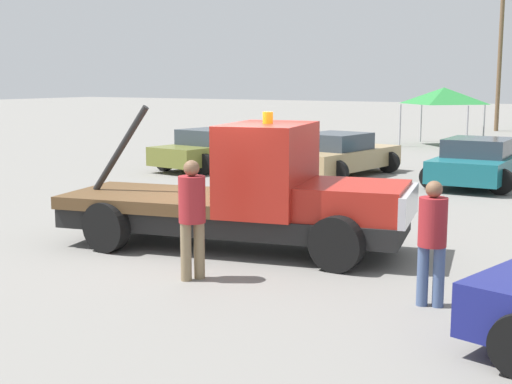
{
  "coord_description": "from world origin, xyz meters",
  "views": [
    {
      "loc": [
        6.69,
        -10.41,
        2.97
      ],
      "look_at": [
        0.5,
        0.0,
        1.05
      ],
      "focal_mm": 50.0,
      "sensor_mm": 36.0,
      "label": 1
    }
  ],
  "objects_px": {
    "person_near_truck": "(432,234)",
    "parked_car_teal": "(479,162)",
    "canopy_tent_green": "(444,96)",
    "tow_truck": "(252,197)",
    "parked_car_olive": "(217,149)",
    "utility_pole": "(501,44)",
    "parked_car_tan": "(339,155)",
    "person_at_hood": "(192,211)"
  },
  "relations": [
    {
      "from": "person_near_truck",
      "to": "parked_car_teal",
      "type": "distance_m",
      "value": 11.66
    },
    {
      "from": "person_near_truck",
      "to": "parked_car_teal",
      "type": "bearing_deg",
      "value": 177.12
    },
    {
      "from": "person_near_truck",
      "to": "canopy_tent_green",
      "type": "relative_size",
      "value": 0.56
    },
    {
      "from": "tow_truck",
      "to": "parked_car_olive",
      "type": "height_order",
      "value": "tow_truck"
    },
    {
      "from": "tow_truck",
      "to": "parked_car_teal",
      "type": "bearing_deg",
      "value": 69.06
    },
    {
      "from": "parked_car_teal",
      "to": "utility_pole",
      "type": "bearing_deg",
      "value": 10.41
    },
    {
      "from": "parked_car_tan",
      "to": "parked_car_teal",
      "type": "relative_size",
      "value": 1.05
    },
    {
      "from": "parked_car_olive",
      "to": "canopy_tent_green",
      "type": "xyz_separation_m",
      "value": [
        4.15,
        12.04,
        1.59
      ]
    },
    {
      "from": "person_at_hood",
      "to": "utility_pole",
      "type": "height_order",
      "value": "utility_pole"
    },
    {
      "from": "parked_car_teal",
      "to": "canopy_tent_green",
      "type": "bearing_deg",
      "value": 20.27
    },
    {
      "from": "person_at_hood",
      "to": "utility_pole",
      "type": "xyz_separation_m",
      "value": [
        -3.05,
        34.24,
        3.92
      ]
    },
    {
      "from": "person_near_truck",
      "to": "canopy_tent_green",
      "type": "distance_m",
      "value": 23.86
    },
    {
      "from": "parked_car_teal",
      "to": "person_at_hood",
      "type": "bearing_deg",
      "value": 173.1
    },
    {
      "from": "person_near_truck",
      "to": "person_at_hood",
      "type": "height_order",
      "value": "person_at_hood"
    },
    {
      "from": "parked_car_olive",
      "to": "utility_pole",
      "type": "xyz_separation_m",
      "value": [
        4.18,
        22.79,
        4.31
      ]
    },
    {
      "from": "parked_car_teal",
      "to": "canopy_tent_green",
      "type": "distance_m",
      "value": 12.37
    },
    {
      "from": "tow_truck",
      "to": "utility_pole",
      "type": "height_order",
      "value": "utility_pole"
    },
    {
      "from": "tow_truck",
      "to": "parked_car_olive",
      "type": "relative_size",
      "value": 1.26
    },
    {
      "from": "tow_truck",
      "to": "parked_car_tan",
      "type": "height_order",
      "value": "tow_truck"
    },
    {
      "from": "canopy_tent_green",
      "to": "parked_car_olive",
      "type": "bearing_deg",
      "value": -109.03
    },
    {
      "from": "canopy_tent_green",
      "to": "utility_pole",
      "type": "relative_size",
      "value": 0.32
    },
    {
      "from": "tow_truck",
      "to": "person_near_truck",
      "type": "bearing_deg",
      "value": -34.66
    },
    {
      "from": "canopy_tent_green",
      "to": "utility_pole",
      "type": "bearing_deg",
      "value": 89.84
    },
    {
      "from": "parked_car_tan",
      "to": "parked_car_teal",
      "type": "xyz_separation_m",
      "value": [
        4.22,
        0.26,
        0.0
      ]
    },
    {
      "from": "person_at_hood",
      "to": "canopy_tent_green",
      "type": "xyz_separation_m",
      "value": [
        -3.08,
        23.48,
        1.19
      ]
    },
    {
      "from": "parked_car_tan",
      "to": "canopy_tent_green",
      "type": "distance_m",
      "value": 11.82
    },
    {
      "from": "person_near_truck",
      "to": "person_at_hood",
      "type": "bearing_deg",
      "value": -94.04
    },
    {
      "from": "utility_pole",
      "to": "person_near_truck",
      "type": "bearing_deg",
      "value": -79.08
    },
    {
      "from": "person_near_truck",
      "to": "parked_car_teal",
      "type": "height_order",
      "value": "person_near_truck"
    },
    {
      "from": "tow_truck",
      "to": "canopy_tent_green",
      "type": "relative_size",
      "value": 2.13
    },
    {
      "from": "parked_car_teal",
      "to": "canopy_tent_green",
      "type": "xyz_separation_m",
      "value": [
        -4.39,
        11.45,
        1.59
      ]
    },
    {
      "from": "canopy_tent_green",
      "to": "parked_car_teal",
      "type": "bearing_deg",
      "value": -69.03
    },
    {
      "from": "parked_car_teal",
      "to": "utility_pole",
      "type": "distance_m",
      "value": 23.04
    },
    {
      "from": "parked_car_olive",
      "to": "canopy_tent_green",
      "type": "height_order",
      "value": "canopy_tent_green"
    },
    {
      "from": "person_at_hood",
      "to": "parked_car_tan",
      "type": "xyz_separation_m",
      "value": [
        -2.91,
        11.77,
        -0.39
      ]
    },
    {
      "from": "tow_truck",
      "to": "person_near_truck",
      "type": "distance_m",
      "value": 3.95
    },
    {
      "from": "person_near_truck",
      "to": "parked_car_tan",
      "type": "xyz_separation_m",
      "value": [
        -6.35,
        11.2,
        -0.32
      ]
    },
    {
      "from": "canopy_tent_green",
      "to": "utility_pole",
      "type": "distance_m",
      "value": 11.09
    },
    {
      "from": "parked_car_teal",
      "to": "utility_pole",
      "type": "relative_size",
      "value": 0.48
    },
    {
      "from": "person_near_truck",
      "to": "parked_car_olive",
      "type": "bearing_deg",
      "value": -148.96
    },
    {
      "from": "parked_car_olive",
      "to": "parked_car_teal",
      "type": "relative_size",
      "value": 1.12
    },
    {
      "from": "parked_car_tan",
      "to": "parked_car_olive",
      "type": "bearing_deg",
      "value": 102.13
    }
  ]
}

